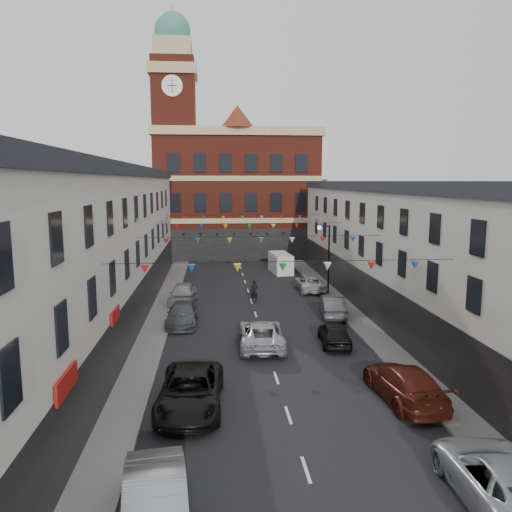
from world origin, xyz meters
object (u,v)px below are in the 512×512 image
object	(u,v)px
car_right_c	(404,383)
moving_car	(262,334)
car_left_c	(190,391)
car_right_f	(310,283)
car_right_e	(333,306)
street_lamp	(326,250)
pedestrian	(254,291)
car_right_d	(335,334)
car_left_b	(155,507)
car_right_b	(502,481)
car_left_e	(183,294)
white_van	(281,263)
car_left_d	(183,314)

from	to	relation	value
car_right_c	moving_car	size ratio (longest dim) A/B	0.99
car_left_c	car_right_f	size ratio (longest dim) A/B	1.18
car_right_c	car_right_e	xyz separation A→B (m)	(0.14, 13.99, -0.06)
street_lamp	pedestrian	bearing A→B (deg)	-160.24
car_right_c	car_right_d	size ratio (longest dim) A/B	1.33
car_left_b	car_left_c	xyz separation A→B (m)	(0.63, 7.65, -0.02)
car_left_b	car_right_d	bearing A→B (deg)	53.31
street_lamp	car_right_b	size ratio (longest dim) A/B	1.02
car_left_e	pedestrian	world-z (taller)	pedestrian
car_right_f	pedestrian	size ratio (longest dim) A/B	2.73
car_right_b	car_right_d	size ratio (longest dim) A/B	1.41
car_left_c	pedestrian	distance (m)	19.26
car_right_e	car_right_f	bearing A→B (deg)	-82.91
car_right_f	white_van	xyz separation A→B (m)	(-1.40, 9.17, 0.35)
white_van	pedestrian	bearing A→B (deg)	-111.85
car_left_e	pedestrian	bearing A→B (deg)	5.51
car_left_d	moving_car	size ratio (longest dim) A/B	0.90
car_left_c	car_right_e	bearing A→B (deg)	58.47
car_left_b	street_lamp	bearing A→B (deg)	61.66
car_right_e	moving_car	xyz separation A→B (m)	(-5.76, -6.15, 0.03)
car_left_e	car_right_f	bearing A→B (deg)	23.96
car_left_b	pedestrian	world-z (taller)	pedestrian
car_left_b	car_left_d	size ratio (longest dim) A/B	1.00
car_left_d	car_left_e	distance (m)	5.82
moving_car	white_van	distance (m)	24.19
car_left_b	car_left_c	bearing A→B (deg)	78.40
white_van	car_right_b	bearing A→B (deg)	-93.04
car_right_e	car_right_f	distance (m)	8.47
car_right_e	car_right_c	bearing A→B (deg)	96.51
car_left_c	white_van	size ratio (longest dim) A/B	1.24
car_left_d	car_right_e	bearing A→B (deg)	7.62
car_left_b	white_van	size ratio (longest dim) A/B	1.08
car_left_e	car_right_b	world-z (taller)	car_left_e
car_left_b	car_left_d	bearing A→B (deg)	84.40
car_left_d	car_right_f	world-z (taller)	car_left_d
car_right_d	moving_car	distance (m)	4.37
car_left_b	moving_car	distance (m)	16.17
car_left_c	moving_car	xyz separation A→B (m)	(3.83, 7.89, -0.03)
street_lamp	car_left_e	world-z (taller)	street_lamp
car_right_e	moving_car	distance (m)	8.43
car_left_b	car_left_c	distance (m)	7.68
car_right_b	pedestrian	xyz separation A→B (m)	(-5.28, 26.10, 0.09)
car_right_b	moving_car	distance (m)	16.27
street_lamp	white_van	size ratio (longest dim) A/B	1.29
car_left_b	car_left_c	world-z (taller)	car_left_b
car_left_c	car_left_d	size ratio (longest dim) A/B	1.15
car_left_e	car_right_f	world-z (taller)	car_left_e
car_left_c	car_left_d	bearing A→B (deg)	97.67
car_left_d	white_van	world-z (taller)	white_van
car_right_c	street_lamp	bearing A→B (deg)	-96.65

